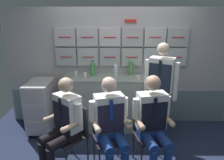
% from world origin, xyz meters
% --- Properties ---
extents(galley_bulkhead, '(4.20, 0.14, 2.15)m').
position_xyz_m(galley_bulkhead, '(0.00, 1.37, 1.09)').
color(galley_bulkhead, '#B9B3B5').
rests_on(galley_bulkhead, ground).
extents(galley_counter, '(1.67, 0.53, 0.98)m').
position_xyz_m(galley_counter, '(-0.16, 1.09, 0.49)').
color(galley_counter, '#99A29C').
rests_on(galley_counter, ground).
extents(service_trolley, '(0.40, 0.65, 0.92)m').
position_xyz_m(service_trolley, '(-1.39, 0.96, 0.49)').
color(service_trolley, black).
rests_on(service_trolley, ground).
extents(folding_chair_left, '(0.56, 0.56, 0.85)m').
position_xyz_m(folding_chair_left, '(-0.66, 0.11, 0.53)').
color(folding_chair_left, '#2D2D33').
rests_on(folding_chair_left, ground).
extents(crew_member_left, '(0.64, 0.67, 1.28)m').
position_xyz_m(crew_member_left, '(-0.76, -0.01, 0.71)').
color(crew_member_left, black).
rests_on(crew_member_left, ground).
extents(folding_chair_center, '(0.50, 0.50, 0.85)m').
position_xyz_m(folding_chair_center, '(-0.19, 0.10, 0.53)').
color(folding_chair_center, '#2D2D33').
rests_on(folding_chair_center, ground).
extents(crew_member_center, '(0.54, 0.69, 1.30)m').
position_xyz_m(crew_member_center, '(-0.14, -0.05, 0.72)').
color(crew_member_center, black).
rests_on(crew_member_center, ground).
extents(folding_chair_right, '(0.48, 0.48, 0.85)m').
position_xyz_m(folding_chair_right, '(0.37, 0.16, 0.53)').
color(folding_chair_right, '#2D2D33').
rests_on(folding_chair_right, ground).
extents(crew_member_right, '(0.53, 0.68, 1.30)m').
position_xyz_m(crew_member_right, '(0.41, 0.01, 0.72)').
color(crew_member_right, black).
rests_on(crew_member_right, ground).
extents(crew_member_standing, '(0.48, 0.37, 1.64)m').
position_xyz_m(crew_member_standing, '(0.61, 0.64, 0.97)').
color(crew_member_standing, black).
rests_on(crew_member_standing, ground).
extents(water_bottle_short, '(0.06, 0.06, 0.26)m').
position_xyz_m(water_bottle_short, '(-0.08, 1.06, 1.10)').
color(water_bottle_short, silver).
rests_on(water_bottle_short, galley_counter).
extents(sparkling_bottle_green, '(0.07, 0.07, 0.28)m').
position_xyz_m(sparkling_bottle_green, '(0.20, 1.23, 1.12)').
color(sparkling_bottle_green, '#50A152').
rests_on(sparkling_bottle_green, galley_counter).
extents(water_bottle_clear, '(0.08, 0.08, 0.27)m').
position_xyz_m(water_bottle_clear, '(-0.49, 1.18, 1.11)').
color(water_bottle_clear, '#489B53').
rests_on(water_bottle_clear, galley_counter).
extents(coffee_cup_white, '(0.08, 0.08, 0.06)m').
position_xyz_m(coffee_cup_white, '(0.30, 0.96, 1.01)').
color(coffee_cup_white, silver).
rests_on(coffee_cup_white, galley_counter).
extents(paper_cup_blue, '(0.06, 0.06, 0.08)m').
position_xyz_m(paper_cup_blue, '(-0.60, 1.06, 1.02)').
color(paper_cup_blue, white).
rests_on(paper_cup_blue, galley_counter).
extents(paper_cup_tan, '(0.06, 0.06, 0.07)m').
position_xyz_m(paper_cup_tan, '(-0.79, 1.16, 1.02)').
color(paper_cup_tan, silver).
rests_on(paper_cup_tan, galley_counter).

